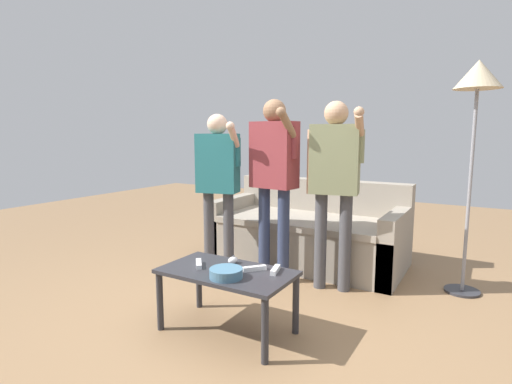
{
  "coord_description": "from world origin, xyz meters",
  "views": [
    {
      "loc": [
        1.4,
        -2.24,
        1.3
      ],
      "look_at": [
        -0.11,
        0.33,
        0.88
      ],
      "focal_mm": 28.12,
      "sensor_mm": 36.0,
      "label": 1
    }
  ],
  "objects_px": {
    "snack_bowl": "(226,273)",
    "game_remote_nunchuk": "(233,260)",
    "player_left": "(218,175)",
    "game_remote_wand_far": "(199,264)",
    "game_remote_wand_near": "(254,268)",
    "player_right": "(335,173)",
    "floor_lamp": "(477,91)",
    "game_remote_wand_spare": "(275,270)",
    "player_center": "(274,168)",
    "couch": "(309,234)",
    "coffee_table": "(227,279)"
  },
  "relations": [
    {
      "from": "coffee_table",
      "to": "couch",
      "type": "bearing_deg",
      "value": 94.42
    },
    {
      "from": "snack_bowl",
      "to": "player_center",
      "type": "xyz_separation_m",
      "value": [
        -0.27,
        1.14,
        0.56
      ]
    },
    {
      "from": "coffee_table",
      "to": "player_center",
      "type": "bearing_deg",
      "value": 101.01
    },
    {
      "from": "floor_lamp",
      "to": "player_center",
      "type": "height_order",
      "value": "floor_lamp"
    },
    {
      "from": "snack_bowl",
      "to": "game_remote_nunchuk",
      "type": "distance_m",
      "value": 0.28
    },
    {
      "from": "floor_lamp",
      "to": "player_center",
      "type": "relative_size",
      "value": 1.17
    },
    {
      "from": "snack_bowl",
      "to": "floor_lamp",
      "type": "height_order",
      "value": "floor_lamp"
    },
    {
      "from": "floor_lamp",
      "to": "game_remote_wand_far",
      "type": "bearing_deg",
      "value": -134.01
    },
    {
      "from": "floor_lamp",
      "to": "couch",
      "type": "bearing_deg",
      "value": 174.97
    },
    {
      "from": "player_left",
      "to": "game_remote_wand_spare",
      "type": "relative_size",
      "value": 9.57
    },
    {
      "from": "floor_lamp",
      "to": "player_left",
      "type": "distance_m",
      "value": 2.24
    },
    {
      "from": "player_left",
      "to": "game_remote_wand_far",
      "type": "distance_m",
      "value": 1.16
    },
    {
      "from": "player_right",
      "to": "snack_bowl",
      "type": "bearing_deg",
      "value": -102.75
    },
    {
      "from": "player_center",
      "to": "game_remote_wand_far",
      "type": "xyz_separation_m",
      "value": [
        -0.01,
        -1.05,
        -0.57
      ]
    },
    {
      "from": "game_remote_nunchuk",
      "to": "player_center",
      "type": "bearing_deg",
      "value": 99.96
    },
    {
      "from": "snack_bowl",
      "to": "floor_lamp",
      "type": "relative_size",
      "value": 0.11
    },
    {
      "from": "couch",
      "to": "player_left",
      "type": "relative_size",
      "value": 1.27
    },
    {
      "from": "player_left",
      "to": "game_remote_wand_near",
      "type": "height_order",
      "value": "player_left"
    },
    {
      "from": "player_center",
      "to": "game_remote_wand_spare",
      "type": "height_order",
      "value": "player_center"
    },
    {
      "from": "player_center",
      "to": "player_right",
      "type": "xyz_separation_m",
      "value": [
        0.54,
        0.04,
        -0.02
      ]
    },
    {
      "from": "floor_lamp",
      "to": "player_right",
      "type": "distance_m",
      "value": 1.26
    },
    {
      "from": "couch",
      "to": "game_remote_nunchuk",
      "type": "bearing_deg",
      "value": -86.79
    },
    {
      "from": "game_remote_nunchuk",
      "to": "game_remote_wand_spare",
      "type": "xyz_separation_m",
      "value": [
        0.33,
        -0.0,
        -0.01
      ]
    },
    {
      "from": "couch",
      "to": "game_remote_nunchuk",
      "type": "xyz_separation_m",
      "value": [
        0.09,
        -1.54,
        0.16
      ]
    },
    {
      "from": "player_left",
      "to": "game_remote_wand_far",
      "type": "height_order",
      "value": "player_left"
    },
    {
      "from": "game_remote_wand_near",
      "to": "game_remote_wand_spare",
      "type": "xyz_separation_m",
      "value": [
        0.13,
        0.05,
        0.0
      ]
    },
    {
      "from": "player_right",
      "to": "game_remote_wand_near",
      "type": "relative_size",
      "value": 10.95
    },
    {
      "from": "coffee_table",
      "to": "game_remote_nunchuk",
      "type": "height_order",
      "value": "game_remote_nunchuk"
    },
    {
      "from": "floor_lamp",
      "to": "game_remote_wand_far",
      "type": "height_order",
      "value": "floor_lamp"
    },
    {
      "from": "snack_bowl",
      "to": "game_remote_wand_spare",
      "type": "xyz_separation_m",
      "value": [
        0.22,
        0.25,
        -0.01
      ]
    },
    {
      "from": "player_left",
      "to": "game_remote_wand_far",
      "type": "relative_size",
      "value": 10.12
    },
    {
      "from": "coffee_table",
      "to": "player_center",
      "type": "xyz_separation_m",
      "value": [
        -0.2,
        1.03,
        0.65
      ]
    },
    {
      "from": "couch",
      "to": "player_center",
      "type": "distance_m",
      "value": 0.97
    },
    {
      "from": "game_remote_nunchuk",
      "to": "player_left",
      "type": "distance_m",
      "value": 1.12
    },
    {
      "from": "floor_lamp",
      "to": "player_right",
      "type": "xyz_separation_m",
      "value": [
        -0.97,
        -0.48,
        -0.65
      ]
    },
    {
      "from": "floor_lamp",
      "to": "coffee_table",
      "type": "bearing_deg",
      "value": -130.18
    },
    {
      "from": "snack_bowl",
      "to": "player_left",
      "type": "height_order",
      "value": "player_left"
    },
    {
      "from": "player_right",
      "to": "game_remote_wand_far",
      "type": "distance_m",
      "value": 1.35
    },
    {
      "from": "game_remote_wand_far",
      "to": "game_remote_wand_spare",
      "type": "relative_size",
      "value": 0.95
    },
    {
      "from": "snack_bowl",
      "to": "player_center",
      "type": "height_order",
      "value": "player_center"
    },
    {
      "from": "coffee_table",
      "to": "snack_bowl",
      "type": "height_order",
      "value": "snack_bowl"
    },
    {
      "from": "player_right",
      "to": "game_remote_wand_far",
      "type": "relative_size",
      "value": 10.69
    },
    {
      "from": "player_center",
      "to": "game_remote_wand_spare",
      "type": "xyz_separation_m",
      "value": [
        0.49,
        -0.9,
        -0.57
      ]
    },
    {
      "from": "snack_bowl",
      "to": "game_remote_nunchuk",
      "type": "height_order",
      "value": "snack_bowl"
    },
    {
      "from": "couch",
      "to": "player_left",
      "type": "bearing_deg",
      "value": -126.53
    },
    {
      "from": "player_right",
      "to": "game_remote_wand_spare",
      "type": "distance_m",
      "value": 1.09
    },
    {
      "from": "game_remote_wand_spare",
      "to": "player_right",
      "type": "bearing_deg",
      "value": 86.84
    },
    {
      "from": "player_right",
      "to": "floor_lamp",
      "type": "bearing_deg",
      "value": 26.52
    },
    {
      "from": "game_remote_nunchuk",
      "to": "player_center",
      "type": "xyz_separation_m",
      "value": [
        -0.16,
        0.89,
        0.56
      ]
    },
    {
      "from": "game_remote_wand_near",
      "to": "game_remote_wand_spare",
      "type": "distance_m",
      "value": 0.14
    }
  ]
}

